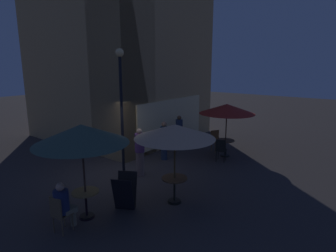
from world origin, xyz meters
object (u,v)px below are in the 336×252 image
street_lamp_near_corner (121,96)px  patio_umbrella_0 (175,132)px  cafe_chair_0 (221,148)px  cafe_chair_1 (216,139)px  patio_umbrella_1 (227,109)px  patio_umbrella_2 (81,134)px  patron_standing_1 (140,152)px  patron_standing_2 (164,140)px  patron_standing_3 (179,133)px  patron_seated_0 (63,203)px  cafe_table_0 (174,184)px  cafe_table_1 (225,144)px  cafe_table_2 (86,199)px  cafe_chair_2 (59,212)px  menu_sandwich_board (125,192)px

street_lamp_near_corner → patio_umbrella_0: street_lamp_near_corner is taller
cafe_chair_0 → cafe_chair_1: (1.20, 0.86, -0.01)m
street_lamp_near_corner → patio_umbrella_1: street_lamp_near_corner is taller
patio_umbrella_2 → street_lamp_near_corner: bearing=26.3°
patron_standing_1 → patron_standing_2: (1.89, 0.38, -0.05)m
patio_umbrella_2 → patron_standing_1: (2.95, 0.81, -1.37)m
cafe_chair_0 → cafe_chair_1: size_ratio=0.99×
patron_standing_2 → patron_standing_3: patron_standing_2 is taller
patron_standing_1 → patron_standing_3: bearing=51.8°
patron_seated_0 → patron_standing_2: size_ratio=0.77×
cafe_table_0 → cafe_table_1: bearing=8.2°
cafe_chair_1 → patron_standing_3: 1.71m
cafe_table_0 → cafe_chair_1: cafe_chair_1 is taller
cafe_table_2 → patron_standing_1: bearing=15.3°
patron_seated_0 → patron_standing_3: size_ratio=0.77×
cafe_chair_2 → patron_seated_0: bearing=-0.0°
menu_sandwich_board → cafe_chair_0: bearing=-32.2°
patron_standing_1 → patio_umbrella_0: bearing=-72.1°
patron_standing_2 → cafe_chair_0: bearing=79.6°
menu_sandwich_board → cafe_table_0: size_ratio=1.29×
street_lamp_near_corner → patron_standing_3: size_ratio=2.75×
patron_standing_2 → cafe_chair_1: bearing=113.4°
patio_umbrella_1 → cafe_chair_2: bearing=175.7°
cafe_table_1 → patron_standing_2: patron_standing_2 is taller
menu_sandwich_board → patio_umbrella_1: size_ratio=0.42×
menu_sandwich_board → cafe_table_0: bearing=-65.4°
menu_sandwich_board → patio_umbrella_2: patio_umbrella_2 is taller
patio_umbrella_1 → cafe_table_2: bearing=174.4°
patio_umbrella_0 → patron_seated_0: (-2.74, 1.28, -1.41)m
patron_standing_2 → patron_standing_3: size_ratio=1.01×
street_lamp_near_corner → patron_seated_0: bearing=-157.4°
cafe_chair_0 → patron_standing_2: patron_standing_2 is taller
street_lamp_near_corner → patron_standing_1: 2.10m
patio_umbrella_0 → patio_umbrella_1: (4.75, 0.69, -0.03)m
street_lamp_near_corner → patio_umbrella_0: size_ratio=1.92×
cafe_table_0 → cafe_chair_0: (3.95, 0.51, 0.01)m
cafe_table_0 → patio_umbrella_1: patio_umbrella_1 is taller
street_lamp_near_corner → menu_sandwich_board: (-1.68, -1.78, -2.38)m
menu_sandwich_board → cafe_table_1: size_ratio=1.28×
patron_seated_0 → patio_umbrella_2: bearing=0.0°
cafe_table_2 → patio_umbrella_1: size_ratio=0.31×
patio_umbrella_0 → street_lamp_near_corner: bearing=78.2°
cafe_chair_0 → patron_standing_2: (-1.17, 2.03, 0.26)m
cafe_chair_2 → patron_seated_0: size_ratio=0.75×
menu_sandwich_board → patron_standing_2: (3.92, 1.68, 0.32)m
cafe_table_2 → cafe_chair_1: size_ratio=0.76×
cafe_chair_0 → patron_standing_2: size_ratio=0.58×
patron_seated_0 → patron_standing_1: bearing=7.2°
patio_umbrella_0 → patio_umbrella_1: 4.80m
patio_umbrella_0 → cafe_table_1: bearing=8.2°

